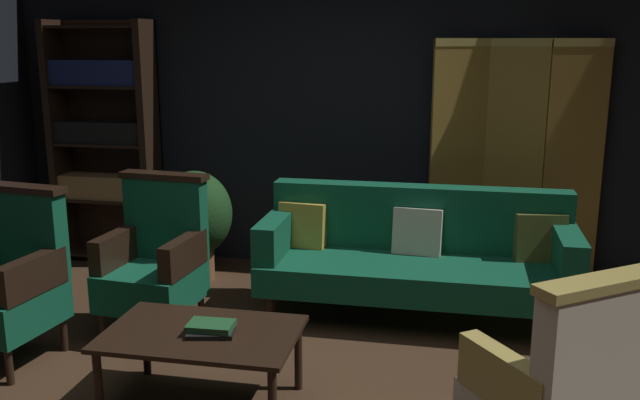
% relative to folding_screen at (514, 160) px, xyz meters
% --- Properties ---
extents(back_wall, '(7.20, 0.10, 2.80)m').
position_rel_folding_screen_xyz_m(back_wall, '(-1.23, 0.19, 0.41)').
color(back_wall, black).
rests_on(back_wall, ground_plane).
extents(folding_screen, '(1.30, 0.24, 1.90)m').
position_rel_folding_screen_xyz_m(folding_screen, '(0.00, 0.00, 0.00)').
color(folding_screen, olive).
rests_on(folding_screen, ground_plane).
extents(bookshelf, '(0.90, 0.32, 2.05)m').
position_rel_folding_screen_xyz_m(bookshelf, '(-3.38, -0.07, 0.09)').
color(bookshelf, black).
rests_on(bookshelf, ground_plane).
extents(velvet_couch, '(2.12, 0.78, 0.88)m').
position_rel_folding_screen_xyz_m(velvet_couch, '(-0.68, -0.81, -0.53)').
color(velvet_couch, black).
rests_on(velvet_couch, ground_plane).
extents(coffee_table, '(1.00, 0.64, 0.42)m').
position_rel_folding_screen_xyz_m(coffee_table, '(-1.69, -2.29, -0.61)').
color(coffee_table, black).
rests_on(coffee_table, ground_plane).
extents(armchair_gilt_accent, '(0.81, 0.81, 1.04)m').
position_rel_folding_screen_xyz_m(armchair_gilt_accent, '(0.03, -2.72, -0.50)').
color(armchair_gilt_accent, tan).
rests_on(armchair_gilt_accent, ground_plane).
extents(armchair_wing_left, '(0.63, 0.62, 1.04)m').
position_rel_folding_screen_xyz_m(armchair_wing_left, '(-2.33, -1.44, -0.50)').
color(armchair_wing_left, black).
rests_on(armchair_wing_left, ground_plane).
extents(armchair_wing_right, '(0.65, 0.65, 1.04)m').
position_rel_folding_screen_xyz_m(armchair_wing_right, '(-3.03, -1.97, -0.50)').
color(armchair_wing_right, black).
rests_on(armchair_wing_right, ground_plane).
extents(potted_plant, '(0.59, 0.59, 0.89)m').
position_rel_folding_screen_xyz_m(potted_plant, '(-2.45, -0.43, -0.47)').
color(potted_plant, brown).
rests_on(potted_plant, ground_plane).
extents(book_black_cloth, '(0.27, 0.23, 0.03)m').
position_rel_folding_screen_xyz_m(book_black_cloth, '(-1.63, -2.31, -0.55)').
color(book_black_cloth, black).
rests_on(book_black_cloth, coffee_table).
extents(book_green_cloth, '(0.24, 0.16, 0.03)m').
position_rel_folding_screen_xyz_m(book_green_cloth, '(-1.63, -2.31, -0.52)').
color(book_green_cloth, '#1E4C28').
rests_on(book_green_cloth, book_black_cloth).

